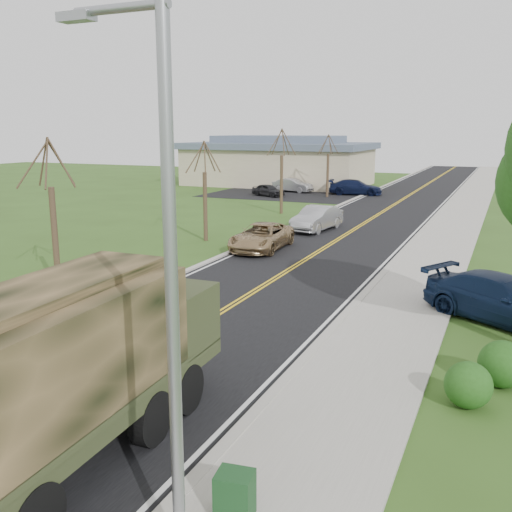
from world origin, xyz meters
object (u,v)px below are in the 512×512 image
Objects in this scene: pickup_navy at (503,300)px; utility_box_near at (235,495)px; sedan_silver at (317,218)px; military_truck at (74,355)px; suv_champagne at (261,237)px.

utility_box_near is (-3.80, -12.65, -0.29)m from pickup_navy.
pickup_navy reaches higher than sedan_silver.
military_truck reaches higher than sedan_silver.
utility_box_near is at bearing -167.50° from pickup_navy.
sedan_silver is at bearing 95.93° from military_truck.
military_truck is at bearing -79.60° from suv_champagne.
sedan_silver is 0.87× the size of pickup_navy.
suv_champagne is 6.95m from sedan_silver.
suv_champagne is at bearing 87.09° from pickup_navy.
suv_champagne reaches higher than utility_box_near.
sedan_silver is at bearing 97.48° from utility_box_near.
utility_box_near is (8.31, -20.25, -0.21)m from suv_champagne.
sedan_silver is (-3.75, 26.57, -1.32)m from military_truck.
suv_champagne is at bearing 101.09° from military_truck.
military_truck is at bearing -74.29° from sedan_silver.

